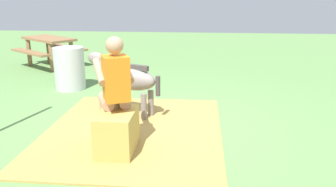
{
  "coord_description": "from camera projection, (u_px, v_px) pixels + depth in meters",
  "views": [
    {
      "loc": [
        -4.62,
        -0.71,
        1.87
      ],
      "look_at": [
        -0.17,
        -0.28,
        0.55
      ],
      "focal_mm": 36.94,
      "sensor_mm": 36.0,
      "label": 1
    }
  ],
  "objects": [
    {
      "name": "ground_plane",
      "position": [
        150.0,
        126.0,
        5.0
      ],
      "size": [
        24.0,
        24.0,
        0.0
      ],
      "primitive_type": "plane",
      "color": "#608C4C"
    },
    {
      "name": "picnic_bench",
      "position": [
        49.0,
        44.0,
        8.8
      ],
      "size": [
        1.93,
        1.98,
        0.75
      ],
      "color": "olive",
      "rests_on": "ground"
    },
    {
      "name": "water_barrel",
      "position": [
        70.0,
        68.0,
        6.81
      ],
      "size": [
        0.59,
        0.59,
        0.83
      ],
      "primitive_type": "cylinder",
      "color": "#B2B2B7",
      "rests_on": "ground"
    },
    {
      "name": "hay_patch",
      "position": [
        134.0,
        130.0,
        4.81
      ],
      "size": [
        2.9,
        2.4,
        0.02
      ],
      "primitive_type": "cube",
      "color": "#AD8C47",
      "rests_on": "ground"
    },
    {
      "name": "person_seated",
      "position": [
        115.0,
        87.0,
        4.13
      ],
      "size": [
        0.72,
        0.58,
        1.39
      ],
      "color": "tan",
      "rests_on": "ground"
    },
    {
      "name": "hay_bale",
      "position": [
        117.0,
        132.0,
        4.12
      ],
      "size": [
        0.65,
        0.42,
        0.51
      ],
      "primitive_type": "cube",
      "color": "tan",
      "rests_on": "ground"
    },
    {
      "name": "pony_standing",
      "position": [
        127.0,
        79.0,
        5.31
      ],
      "size": [
        0.73,
        1.27,
        0.95
      ],
      "color": "slate",
      "rests_on": "ground"
    }
  ]
}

